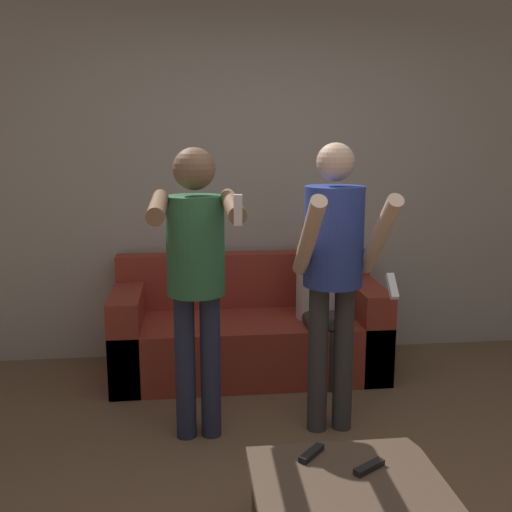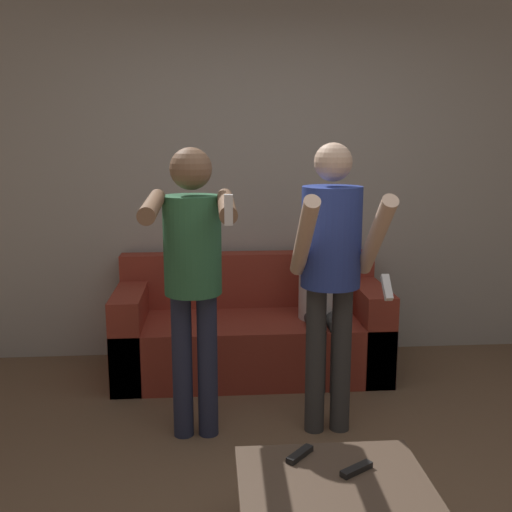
# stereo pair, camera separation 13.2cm
# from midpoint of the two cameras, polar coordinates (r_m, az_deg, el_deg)

# --- Properties ---
(wall_back) EXTENTS (6.40, 0.06, 2.70)m
(wall_back) POSITION_cam_midpoint_polar(r_m,az_deg,el_deg) (4.45, -0.37, 7.68)
(wall_back) COLOR #B7B2A8
(wall_back) RESTS_ON ground_plane
(couch) EXTENTS (1.84, 0.77, 0.80)m
(couch) POSITION_cam_midpoint_polar(r_m,az_deg,el_deg) (4.24, -1.64, -7.31)
(couch) COLOR #9E3828
(couch) RESTS_ON ground_plane
(person_standing_left) EXTENTS (0.42, 0.76, 1.58)m
(person_standing_left) POSITION_cam_midpoint_polar(r_m,az_deg,el_deg) (3.13, -6.94, -0.58)
(person_standing_left) COLOR #282D47
(person_standing_left) RESTS_ON ground_plane
(person_standing_right) EXTENTS (0.44, 0.65, 1.60)m
(person_standing_right) POSITION_cam_midpoint_polar(r_m,az_deg,el_deg) (3.22, 6.28, -0.22)
(person_standing_right) COLOR #383838
(person_standing_right) RESTS_ON ground_plane
(person_seated) EXTENTS (0.29, 0.52, 1.14)m
(person_seated) POSITION_cam_midpoint_polar(r_m,az_deg,el_deg) (4.07, 5.12, -3.10)
(person_seated) COLOR #383838
(person_seated) RESTS_ON ground_plane
(coffee_table) EXTENTS (0.73, 0.58, 0.34)m
(coffee_table) POSITION_cam_midpoint_polar(r_m,az_deg,el_deg) (2.48, 7.14, -21.12)
(coffee_table) COLOR brown
(coffee_table) RESTS_ON ground_plane
(remote_near) EXTENTS (0.15, 0.11, 0.02)m
(remote_near) POSITION_cam_midpoint_polar(r_m,az_deg,el_deg) (2.52, 9.17, -19.24)
(remote_near) COLOR black
(remote_near) RESTS_ON coffee_table
(remote_far) EXTENTS (0.13, 0.14, 0.02)m
(remote_far) POSITION_cam_midpoint_polar(r_m,az_deg,el_deg) (2.59, 3.78, -18.26)
(remote_far) COLOR black
(remote_far) RESTS_ON coffee_table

